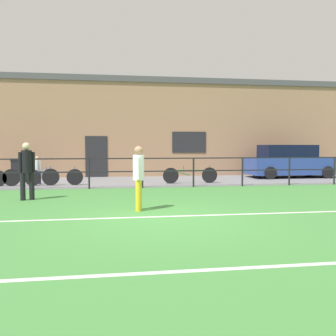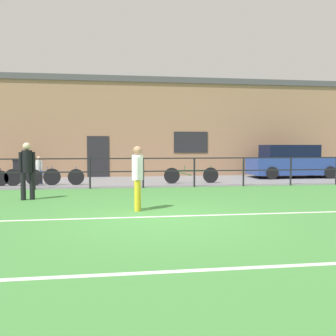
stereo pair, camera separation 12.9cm
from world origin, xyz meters
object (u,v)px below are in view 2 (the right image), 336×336
(spectator_child, at_px, (39,168))
(bicycle_parked_0, at_px, (191,175))
(bicycle_parked_2, at_px, (55,177))
(trash_bin_0, at_px, (20,169))
(player_striker, at_px, (138,174))
(player_goalkeeper, at_px, (27,167))
(bicycle_parked_4, at_px, (33,177))
(parked_car_red, at_px, (292,162))

(spectator_child, bearing_deg, bicycle_parked_0, -174.82)
(bicycle_parked_2, distance_m, trash_bin_0, 3.45)
(player_striker, xyz_separation_m, spectator_child, (-3.66, 6.63, -0.23))
(bicycle_parked_0, height_order, trash_bin_0, trash_bin_0)
(player_goalkeeper, distance_m, bicycle_parked_0, 6.96)
(player_striker, bearing_deg, bicycle_parked_4, -138.81)
(trash_bin_0, bearing_deg, spectator_child, -60.09)
(bicycle_parked_0, xyz_separation_m, bicycle_parked_2, (-5.59, 0.00, -0.01))
(bicycle_parked_0, relative_size, bicycle_parked_4, 1.08)
(player_striker, height_order, parked_car_red, parked_car_red)
(player_goalkeeper, xyz_separation_m, bicycle_parked_2, (0.19, 3.82, -0.61))
(player_goalkeeper, height_order, bicycle_parked_2, player_goalkeeper)
(spectator_child, distance_m, bicycle_parked_4, 0.64)
(trash_bin_0, bearing_deg, bicycle_parked_2, -54.14)
(bicycle_parked_2, bearing_deg, bicycle_parked_0, -0.00)
(bicycle_parked_2, xyz_separation_m, trash_bin_0, (-2.02, 2.80, 0.14))
(bicycle_parked_0, bearing_deg, trash_bin_0, 159.81)
(player_striker, xyz_separation_m, bicycle_parked_4, (-3.81, 6.10, -0.54))
(player_goalkeeper, bearing_deg, bicycle_parked_4, 79.63)
(player_goalkeeper, height_order, parked_car_red, player_goalkeeper)
(parked_car_red, height_order, trash_bin_0, parked_car_red)
(player_goalkeeper, xyz_separation_m, player_striker, (3.14, -2.28, -0.06))
(bicycle_parked_0, bearing_deg, bicycle_parked_4, 180.00)
(spectator_child, height_order, trash_bin_0, spectator_child)
(bicycle_parked_2, height_order, trash_bin_0, trash_bin_0)
(player_goalkeeper, bearing_deg, parked_car_red, 7.15)
(trash_bin_0, bearing_deg, parked_car_red, -3.04)
(player_striker, xyz_separation_m, trash_bin_0, (-4.96, 8.89, -0.41))
(player_striker, bearing_deg, player_goalkeeper, -116.78)
(player_striker, height_order, bicycle_parked_2, player_striker)
(spectator_child, xyz_separation_m, bicycle_parked_4, (-0.14, -0.54, -0.31))
(bicycle_parked_0, height_order, bicycle_parked_4, bicycle_parked_4)
(bicycle_parked_4, xyz_separation_m, trash_bin_0, (-1.15, 2.80, 0.13))
(player_striker, bearing_deg, bicycle_parked_2, -145.05)
(player_goalkeeper, xyz_separation_m, spectator_child, (-0.53, 4.36, -0.29))
(spectator_child, distance_m, parked_car_red, 11.99)
(parked_car_red, xyz_separation_m, trash_bin_0, (-13.19, 0.70, -0.29))
(player_goalkeeper, relative_size, bicycle_parked_0, 0.73)
(player_goalkeeper, distance_m, bicycle_parked_2, 3.87)
(spectator_child, height_order, bicycle_parked_2, spectator_child)
(player_goalkeeper, xyz_separation_m, trash_bin_0, (-1.83, 6.62, -0.46))
(player_striker, distance_m, bicycle_parked_4, 7.21)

